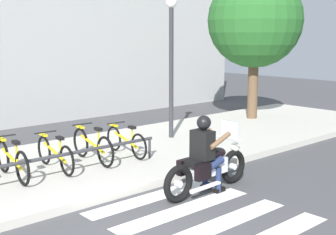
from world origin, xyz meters
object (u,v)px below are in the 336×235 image
Objects in this scene: tree_near_rack at (255,21)px; bicycle_4 at (126,141)px; street_lamp at (171,55)px; motorcycle at (208,168)px; rider at (205,149)px; bicycle_3 at (92,146)px; bicycle_2 at (55,154)px; bike_rack at (68,155)px; bicycle_1 at (12,161)px.

bicycle_4 is at bearing -169.58° from tree_near_rack.
motorcycle is at bearing -122.20° from street_lamp.
bicycle_3 is at bearing 104.74° from rider.
tree_near_rack is at bearing 9.11° from bicycle_3.
motorcycle is at bearing -73.74° from bicycle_3.
rider reaches higher than bicycle_2.
rider is (-0.08, 0.00, 0.37)m from motorcycle.
rider is 0.30× the size of tree_near_rack.
bicycle_3 is 0.42× the size of bike_rack.
rider is at bearing -148.55° from tree_near_rack.
bicycle_2 is at bearing 179.93° from bicycle_3.
tree_near_rack is (7.80, 1.66, 2.76)m from bike_rack.
street_lamp is at bearing 18.33° from bike_rack.
bike_rack is at bearing -167.97° from tree_near_rack.
motorcycle is 1.51× the size of rider.
motorcycle is 1.34× the size of bicycle_4.
street_lamp is (4.70, 0.71, 1.85)m from bicycle_1.
bicycle_3 is at bearing -166.36° from street_lamp.
street_lamp is (3.81, 0.71, 1.87)m from bicycle_2.
bicycle_1 reaches higher than bicycle_2.
bicycle_4 is at bearing 0.03° from bicycle_1.
bicycle_3 is 1.07× the size of bicycle_4.
bicycle_1 is at bearing -179.93° from bicycle_2.
street_lamp is at bearing 10.52° from bicycle_2.
motorcycle is at bearing -92.28° from bicycle_4.
street_lamp is (2.92, 0.71, 1.84)m from bicycle_3.
rider is 0.84× the size of bicycle_3.
street_lamp is 0.79× the size of tree_near_rack.
bicycle_1 is 1.78m from bicycle_3.
bicycle_4 is 0.33× the size of tree_near_rack.
street_lamp reaches higher than bicycle_1.
street_lamp reaches higher than motorcycle.
bicycle_1 is (-2.56, 2.69, 0.04)m from motorcycle.
bicycle_3 is at bearing -179.90° from bicycle_4.
bicycle_4 is (0.18, 2.69, -0.36)m from rider.
bicycle_2 is 1.04× the size of bicycle_4.
rider is at bearing -93.91° from bicycle_4.
street_lamp is at bearing 56.89° from rider.
bike_rack is (-0.00, -0.55, 0.08)m from bicycle_2.
bike_rack is at bearing -31.89° from bicycle_1.
bicycle_2 is 8.38m from tree_near_rack.
bicycle_4 is 2.85m from street_lamp.
bicycle_3 is (-0.71, 2.69, -0.33)m from rider.
rider reaches higher than bike_rack.
motorcycle is 1.29× the size of bicycle_1.
motorcycle is 2.69m from bicycle_4.
motorcycle is 0.57× the size of street_lamp.
tree_near_rack reaches higher than rider.
motorcycle reaches higher than bicycle_1.
bicycle_4 is (0.89, 0.00, -0.03)m from bicycle_3.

